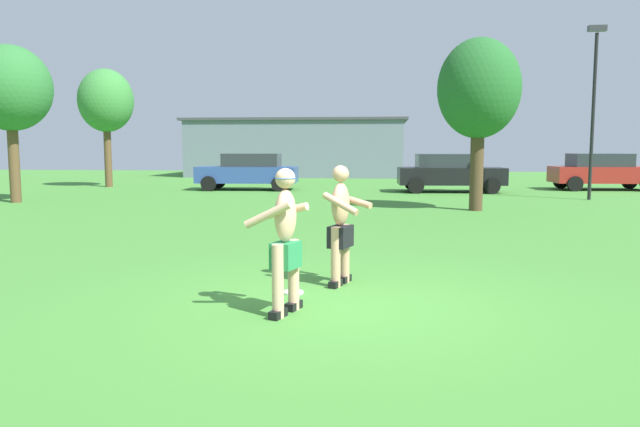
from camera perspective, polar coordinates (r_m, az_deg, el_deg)
ground_plane at (r=7.22m, az=1.88°, el=-8.69°), size 80.00×80.00×0.00m
player_with_cap at (r=6.73m, az=-3.31°, el=-2.03°), size 0.69×0.72×1.64m
player_in_black at (r=8.16m, az=1.99°, el=-0.86°), size 0.67×0.83×1.62m
frisbee at (r=7.82m, az=-2.54°, el=-7.42°), size 0.27×0.27×0.03m
car_blue_near_post at (r=26.61m, az=-6.73°, el=4.00°), size 4.36×2.15×1.58m
car_red_mid_lot at (r=29.06m, az=25.03°, el=3.64°), size 4.36×2.15×1.58m
car_black_far_end at (r=25.67m, az=12.08°, el=3.82°), size 4.37×2.18×1.58m
lamp_post at (r=23.52m, az=24.38°, el=10.13°), size 0.60×0.24×6.03m
outbuilding_behind_lot at (r=39.76m, az=-2.03°, el=6.21°), size 13.88×7.09×3.62m
tree_left_field at (r=30.14m, az=-19.50°, el=9.91°), size 2.51×2.51×5.45m
tree_right_field at (r=18.42m, az=14.72°, el=11.17°), size 2.38×2.38×4.99m
tree_behind_players at (r=22.87m, az=-27.14°, el=10.37°), size 2.68×2.68×5.22m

